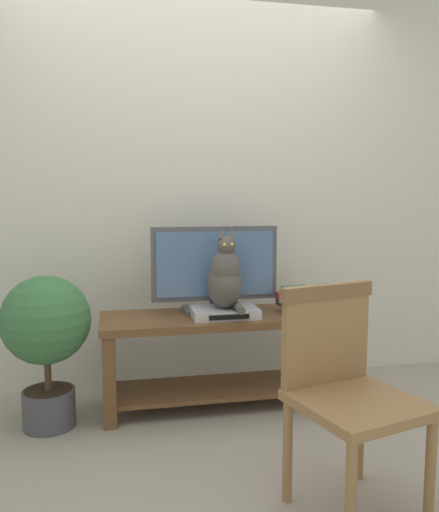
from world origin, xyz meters
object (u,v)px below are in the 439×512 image
Objects in this scene: tv at (215,268)px; wooden_chair at (344,380)px; media_box at (224,312)px; potted_plant at (46,332)px; cat at (225,278)px; tv_stand at (218,344)px; book_stack at (297,299)px.

tv is 0.86× the size of wooden_chair.
media_box is (0.03, -0.15, -0.24)m from tv.
potted_plant is at bearing 142.29° from wooden_chair.
tv is 1.02m from potted_plant.
tv_stand is at bearing 111.13° from cat.
wooden_chair reaches higher than book_stack.
potted_plant is (-1.44, -0.09, -0.10)m from book_stack.
cat is at bearing -68.87° from tv_stand.
media_box is at bearing -65.23° from tv_stand.
book_stack is (0.49, -0.11, -0.19)m from tv.
cat is 1.90× the size of book_stack.
potted_plant is at bearing -177.90° from cat.
tv_stand is 0.42m from cat.
book_stack reaches higher than media_box.
media_box is at bearing 94.18° from cat.
media_box is 1.55× the size of book_stack.
media_box is at bearing -174.93° from book_stack.
tv reaches higher than wooden_chair.
tv_stand is 1.65× the size of potted_plant.
tv is 1.63× the size of cat.
tv is 0.53m from book_stack.
potted_plant is at bearing -168.18° from tv.
cat reaches higher than book_stack.
potted_plant reaches higher than media_box.
cat reaches higher than potted_plant.
wooden_chair is at bearing -74.69° from tv_stand.
book_stack is at bearing -12.58° from tv.
potted_plant is at bearing -177.07° from media_box.
tv_stand is 0.97m from potted_plant.
media_box is at bearing -79.64° from tv.
potted_plant is (-0.98, -0.05, -0.05)m from media_box.
potted_plant is (-1.25, 0.97, 0.01)m from wooden_chair.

